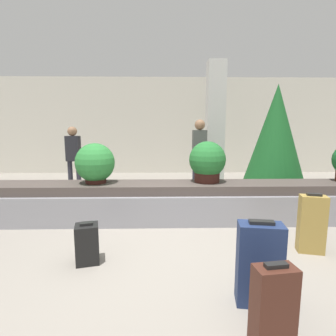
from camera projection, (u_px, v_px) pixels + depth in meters
name	position (u px, v px, depth m)	size (l,w,h in m)	color
ground_plane	(170.00, 255.00, 3.19)	(18.00, 18.00, 0.00)	gray
back_wall	(165.00, 126.00, 8.87)	(18.00, 0.06, 3.20)	beige
carousel	(168.00, 202.00, 4.37)	(8.48, 0.79, 0.63)	gray
pillar	(215.00, 125.00, 6.77)	(0.44, 0.44, 3.20)	silver
suitcase_0	(259.00, 264.00, 2.26)	(0.40, 0.26, 0.76)	navy
suitcase_1	(273.00, 306.00, 1.83)	(0.31, 0.20, 0.62)	#472319
suitcase_2	(87.00, 244.00, 2.98)	(0.30, 0.28, 0.48)	black
suitcase_3	(312.00, 224.00, 3.21)	(0.33, 0.23, 0.75)	#A3843D
potted_plant_0	(95.00, 164.00, 4.28)	(0.64, 0.64, 0.66)	#381914
potted_plant_2	(207.00, 162.00, 4.36)	(0.61, 0.61, 0.68)	#381914
traveler_0	(73.00, 154.00, 6.23)	(0.33, 0.22, 1.56)	#282833
traveler_1	(199.00, 149.00, 6.10)	(0.33, 0.24, 1.73)	#282833
decorated_tree	(275.00, 138.00, 5.59)	(1.38, 1.38, 2.44)	#4C331E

